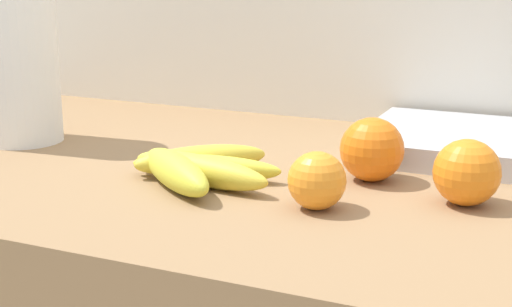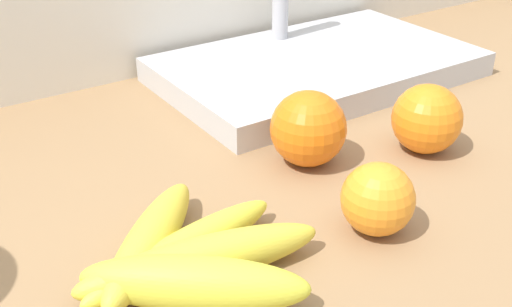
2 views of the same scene
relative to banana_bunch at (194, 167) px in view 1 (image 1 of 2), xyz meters
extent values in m
cube|color=silver|center=(0.22, 0.46, -0.26)|extent=(2.02, 0.06, 1.30)
ellipsoid|color=gold|center=(-0.01, -0.03, 0.00)|extent=(0.17, 0.14, 0.04)
ellipsoid|color=gold|center=(0.01, -0.01, 0.00)|extent=(0.21, 0.08, 0.04)
ellipsoid|color=yellow|center=(0.01, 0.02, 0.00)|extent=(0.20, 0.07, 0.03)
ellipsoid|color=gold|center=(-0.01, 0.04, 0.00)|extent=(0.15, 0.15, 0.04)
sphere|color=orange|center=(0.33, 0.05, 0.02)|extent=(0.08, 0.08, 0.08)
sphere|color=orange|center=(0.20, 0.10, 0.02)|extent=(0.08, 0.08, 0.08)
sphere|color=orange|center=(0.18, -0.03, 0.01)|extent=(0.07, 0.07, 0.07)
cylinder|color=white|center=(-0.34, 0.09, 0.12)|extent=(0.12, 0.12, 0.27)
cylinder|color=gray|center=(-0.34, 0.09, 0.13)|extent=(0.02, 0.02, 0.30)
camera|label=1|loc=(0.45, -0.81, 0.26)|focal=53.66mm
camera|label=2|loc=(-0.18, -0.37, 0.32)|focal=44.74mm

